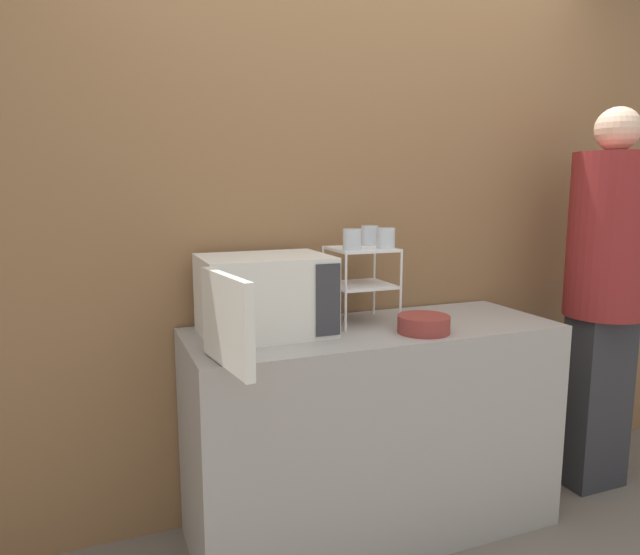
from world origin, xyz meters
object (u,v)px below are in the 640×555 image
glass_back_right (369,235)px  person (606,281)px  bowl (424,324)px  microwave (263,296)px  glass_front_left (352,239)px  glass_front_right (386,238)px  dish_rack (361,269)px

glass_back_right → person: size_ratio=0.05×
bowl → microwave: bearing=162.1°
glass_back_right → glass_front_left: bearing=-135.3°
microwave → bowl: (0.60, -0.19, -0.12)m
bowl → person: 1.05m
glass_back_right → bowl: (0.08, -0.33, -0.33)m
glass_front_right → person: person is taller
microwave → glass_front_left: glass_front_left is taller
dish_rack → glass_back_right: 0.17m
glass_back_right → person: bearing=-12.8°
glass_front_right → dish_rack: bearing=137.0°
glass_back_right → glass_front_right: size_ratio=1.00×
glass_back_right → person: person is taller
microwave → glass_front_right: 0.56m
dish_rack → person: size_ratio=0.18×
microwave → glass_back_right: size_ratio=8.62×
dish_rack → person: 1.21m
glass_back_right → dish_rack: bearing=-134.6°
microwave → glass_front_left: size_ratio=8.62×
glass_front_left → person: 1.29m
glass_back_right → glass_front_right: bearing=-89.5°
dish_rack → microwave: bearing=-172.1°
dish_rack → bowl: dish_rack is taller
dish_rack → person: (1.19, -0.18, -0.10)m
microwave → glass_front_right: (0.52, -0.01, 0.21)m
bowl → glass_back_right: bearing=103.0°
microwave → glass_front_left: bearing=-2.2°
glass_front_left → glass_back_right: bearing=44.7°
dish_rack → bowl: bearing=-59.3°
person → glass_front_left: bearing=175.4°
glass_front_left → glass_back_right: size_ratio=1.00×
glass_front_left → glass_front_right: bearing=1.8°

